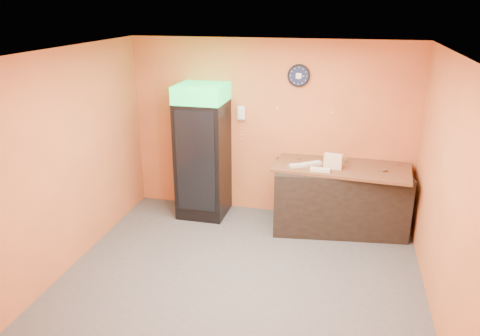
% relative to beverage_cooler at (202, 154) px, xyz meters
% --- Properties ---
extents(floor, '(4.50, 4.50, 0.00)m').
position_rel_beverage_cooler_xyz_m(floor, '(1.01, -1.60, -1.04)').
color(floor, '#47474C').
rests_on(floor, ground).
extents(back_wall, '(4.50, 0.02, 2.80)m').
position_rel_beverage_cooler_xyz_m(back_wall, '(1.01, 0.40, 0.36)').
color(back_wall, orange).
rests_on(back_wall, floor).
extents(left_wall, '(0.02, 4.00, 2.80)m').
position_rel_beverage_cooler_xyz_m(left_wall, '(-1.24, -1.60, 0.36)').
color(left_wall, orange).
rests_on(left_wall, floor).
extents(right_wall, '(0.02, 4.00, 2.80)m').
position_rel_beverage_cooler_xyz_m(right_wall, '(3.26, -1.60, 0.36)').
color(right_wall, orange).
rests_on(right_wall, floor).
extents(ceiling, '(4.50, 4.00, 0.02)m').
position_rel_beverage_cooler_xyz_m(ceiling, '(1.01, -1.60, 1.76)').
color(ceiling, white).
rests_on(ceiling, back_wall).
extents(beverage_cooler, '(0.76, 0.77, 2.13)m').
position_rel_beverage_cooler_xyz_m(beverage_cooler, '(0.00, 0.00, 0.00)').
color(beverage_cooler, black).
rests_on(beverage_cooler, floor).
extents(prep_counter, '(2.04, 1.08, 0.98)m').
position_rel_beverage_cooler_xyz_m(prep_counter, '(2.17, -0.04, -0.55)').
color(prep_counter, black).
rests_on(prep_counter, floor).
extents(wall_clock, '(0.34, 0.06, 0.34)m').
position_rel_beverage_cooler_xyz_m(wall_clock, '(1.43, 0.37, 1.22)').
color(wall_clock, black).
rests_on(wall_clock, back_wall).
extents(wall_phone, '(0.12, 0.10, 0.21)m').
position_rel_beverage_cooler_xyz_m(wall_phone, '(0.56, 0.34, 0.61)').
color(wall_phone, white).
rests_on(wall_phone, back_wall).
extents(butcher_paper, '(2.03, 1.08, 0.04)m').
position_rel_beverage_cooler_xyz_m(butcher_paper, '(2.17, -0.04, -0.04)').
color(butcher_paper, brown).
rests_on(butcher_paper, prep_counter).
extents(sub_roll_stack, '(0.27, 0.13, 0.22)m').
position_rel_beverage_cooler_xyz_m(sub_roll_stack, '(2.04, -0.17, 0.09)').
color(sub_roll_stack, beige).
rests_on(sub_roll_stack, butcher_paper).
extents(wrapped_sandwich_left, '(0.28, 0.21, 0.04)m').
position_rel_beverage_cooler_xyz_m(wrapped_sandwich_left, '(1.54, -0.20, -0.00)').
color(wrapped_sandwich_left, silver).
rests_on(wrapped_sandwich_left, butcher_paper).
extents(wrapped_sandwich_mid, '(0.29, 0.12, 0.04)m').
position_rel_beverage_cooler_xyz_m(wrapped_sandwich_mid, '(1.86, -0.33, -0.00)').
color(wrapped_sandwich_mid, silver).
rests_on(wrapped_sandwich_mid, butcher_paper).
extents(wrapped_sandwich_right, '(0.30, 0.26, 0.04)m').
position_rel_beverage_cooler_xyz_m(wrapped_sandwich_right, '(1.73, -0.08, -0.00)').
color(wrapped_sandwich_right, silver).
rests_on(wrapped_sandwich_right, butcher_paper).
extents(kitchen_tool, '(0.07, 0.07, 0.07)m').
position_rel_beverage_cooler_xyz_m(kitchen_tool, '(2.19, 0.14, 0.01)').
color(kitchen_tool, silver).
rests_on(kitchen_tool, butcher_paper).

